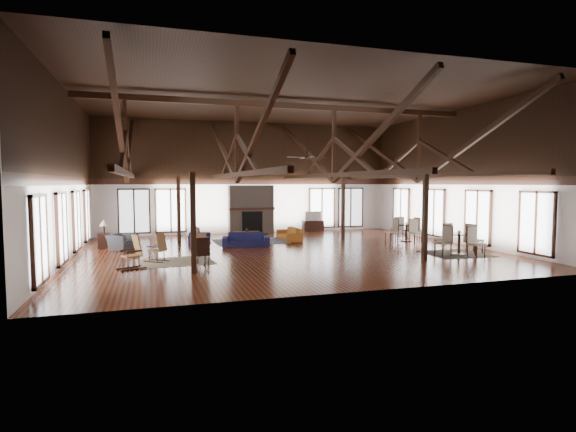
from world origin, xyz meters
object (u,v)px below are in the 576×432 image
object	(u,v)px
sofa_navy_left	(200,236)
cafe_table_near	(459,240)
armchair	(122,242)
sofa_navy_front	(246,239)
cafe_table_far	(406,230)
sofa_orange	(289,234)
tv_console	(313,226)
coffee_table	(247,233)

from	to	relation	value
sofa_navy_left	cafe_table_near	world-z (taller)	cafe_table_near
armchair	cafe_table_near	distance (m)	13.36
sofa_navy_front	cafe_table_far	world-z (taller)	cafe_table_far
cafe_table_near	cafe_table_far	size ratio (longest dim) A/B	1.06
sofa_orange	tv_console	bearing A→B (deg)	145.13
armchair	tv_console	world-z (taller)	armchair
tv_console	sofa_navy_front	bearing A→B (deg)	-134.80
sofa_navy_left	tv_console	world-z (taller)	tv_console
sofa_navy_left	sofa_navy_front	bearing A→B (deg)	-121.22
cafe_table_near	tv_console	bearing A→B (deg)	104.16
sofa_navy_front	cafe_table_far	distance (m)	7.56
sofa_orange	armchair	size ratio (longest dim) A/B	2.01
sofa_navy_front	tv_console	xyz separation A→B (m)	(4.90, 4.94, 0.00)
sofa_navy_front	armchair	distance (m)	5.07
sofa_orange	armchair	world-z (taller)	armchair
coffee_table	sofa_navy_front	bearing A→B (deg)	-100.61
sofa_navy_front	cafe_table_near	xyz separation A→B (m)	(7.31, -4.59, 0.27)
sofa_orange	cafe_table_far	bearing A→B (deg)	69.09
sofa_navy_front	cafe_table_near	distance (m)	8.63
cafe_table_near	sofa_orange	bearing A→B (deg)	128.50
coffee_table	armchair	bearing A→B (deg)	-165.63
coffee_table	cafe_table_far	world-z (taller)	cafe_table_far
sofa_navy_left	cafe_table_near	distance (m)	11.17
coffee_table	cafe_table_near	bearing A→B (deg)	-39.43
sofa_navy_front	sofa_orange	xyz separation A→B (m)	(2.43, 1.53, -0.00)
coffee_table	tv_console	xyz separation A→B (m)	(4.52, 3.31, -0.10)
sofa_navy_front	sofa_orange	distance (m)	2.87
sofa_navy_front	cafe_table_far	bearing A→B (deg)	7.07
sofa_orange	armchair	xyz separation A→B (m)	(-7.48, -1.05, 0.03)
coffee_table	cafe_table_far	bearing A→B (deg)	-14.26
sofa_navy_left	coffee_table	bearing A→B (deg)	-81.73
cafe_table_far	sofa_navy_front	bearing A→B (deg)	175.98
armchair	cafe_table_far	xyz separation A→B (m)	(12.59, -1.01, 0.22)
armchair	cafe_table_far	distance (m)	12.63
sofa_navy_left	cafe_table_far	size ratio (longest dim) A/B	0.88
sofa_orange	cafe_table_far	world-z (taller)	cafe_table_far
armchair	tv_console	size ratio (longest dim) A/B	0.84
sofa_navy_front	armchair	xyz separation A→B (m)	(-5.05, 0.48, 0.03)
cafe_table_near	cafe_table_far	bearing A→B (deg)	86.70
sofa_navy_left	cafe_table_far	world-z (taller)	cafe_table_far
sofa_orange	sofa_navy_front	bearing A→B (deg)	-56.79
sofa_orange	tv_console	distance (m)	4.21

